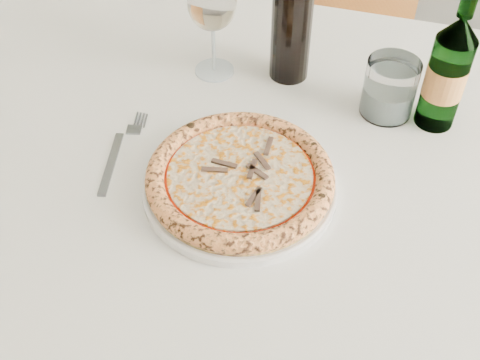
{
  "coord_description": "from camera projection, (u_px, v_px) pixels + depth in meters",
  "views": [
    {
      "loc": [
        -0.04,
        -0.74,
        1.43
      ],
      "look_at": [
        -0.24,
        -0.14,
        0.78
      ],
      "focal_mm": 45.0,
      "sensor_mm": 36.0,
      "label": 1
    }
  ],
  "objects": [
    {
      "name": "wine_glass",
      "position": [
        212.0,
        5.0,
        1.03
      ],
      "size": [
        0.09,
        0.09,
        0.19
      ],
      "color": "silver",
      "rests_on": "dining_table"
    },
    {
      "name": "fork",
      "position": [
        119.0,
        152.0,
        0.97
      ],
      "size": [
        0.05,
        0.2,
        0.0
      ],
      "color": "slate",
      "rests_on": "dining_table"
    },
    {
      "name": "wine_bottle",
      "position": [
        292.0,
        14.0,
        1.03
      ],
      "size": [
        0.07,
        0.07,
        0.29
      ],
      "color": "black",
      "rests_on": "dining_table"
    },
    {
      "name": "dining_table",
      "position": [
        258.0,
        180.0,
        1.04
      ],
      "size": [
        1.61,
        0.97,
        0.76
      ],
      "color": "brown",
      "rests_on": "floor"
    },
    {
      "name": "tumbler",
      "position": [
        389.0,
        91.0,
        1.01
      ],
      "size": [
        0.09,
        0.09,
        0.1
      ],
      "color": "silver",
      "rests_on": "dining_table"
    },
    {
      "name": "beer_bottle",
      "position": [
        447.0,
        73.0,
        0.95
      ],
      "size": [
        0.07,
        0.07,
        0.25
      ],
      "color": "#2D5D2C",
      "rests_on": "dining_table"
    },
    {
      "name": "plate",
      "position": [
        240.0,
        185.0,
        0.91
      ],
      "size": [
        0.3,
        0.3,
        0.02
      ],
      "color": "white",
      "rests_on": "dining_table"
    },
    {
      "name": "chair_far",
      "position": [
        350.0,
        22.0,
        1.66
      ],
      "size": [
        0.59,
        0.59,
        0.93
      ],
      "color": "brown",
      "rests_on": "floor"
    },
    {
      "name": "pizza",
      "position": [
        240.0,
        177.0,
        0.9
      ],
      "size": [
        0.28,
        0.28,
        0.03
      ],
      "color": "#E0AF56",
      "rests_on": "plate"
    }
  ]
}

